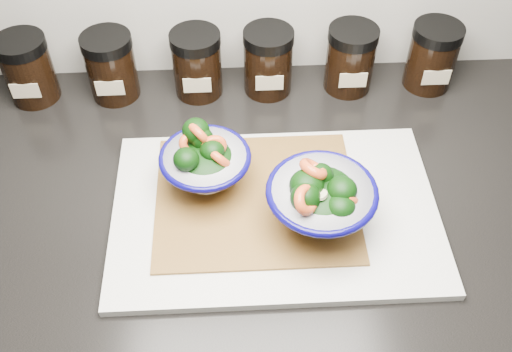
{
  "coord_description": "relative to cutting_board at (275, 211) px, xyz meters",
  "views": [
    {
      "loc": [
        -0.08,
        0.89,
        1.56
      ],
      "look_at": [
        -0.05,
        1.43,
        0.96
      ],
      "focal_mm": 42.0,
      "sensor_mm": 36.0,
      "label": 1
    }
  ],
  "objects": [
    {
      "name": "cabinet",
      "position": [
        0.02,
        0.03,
        -0.48
      ],
      "size": [
        3.43,
        0.58,
        0.86
      ],
      "primitive_type": "cube",
      "color": "black",
      "rests_on": "ground"
    },
    {
      "name": "spice_jar_e",
      "position": [
        0.14,
        0.27,
        0.05
      ],
      "size": [
        0.08,
        0.08,
        0.11
      ],
      "color": "black",
      "rests_on": "countertop"
    },
    {
      "name": "spice_jar_a",
      "position": [
        -0.38,
        0.27,
        0.05
      ],
      "size": [
        0.08,
        0.08,
        0.11
      ],
      "color": "black",
      "rests_on": "countertop"
    },
    {
      "name": "countertop",
      "position": [
        0.02,
        0.03,
        -0.03
      ],
      "size": [
        3.5,
        0.6,
        0.04
      ],
      "primitive_type": "cube",
      "color": "black",
      "rests_on": "cabinet"
    },
    {
      "name": "spice_jar_c",
      "position": [
        -0.11,
        0.27,
        0.05
      ],
      "size": [
        0.08,
        0.08,
        0.11
      ],
      "color": "black",
      "rests_on": "countertop"
    },
    {
      "name": "bowl_right",
      "position": [
        0.06,
        -0.03,
        0.06
      ],
      "size": [
        0.15,
        0.15,
        0.11
      ],
      "rotation": [
        0.0,
        0.0,
        -0.27
      ],
      "color": "white",
      "rests_on": "bamboo_mat"
    },
    {
      "name": "spice_jar_d",
      "position": [
        0.01,
        0.27,
        0.05
      ],
      "size": [
        0.08,
        0.08,
        0.11
      ],
      "color": "black",
      "rests_on": "countertop"
    },
    {
      "name": "spice_jar_b",
      "position": [
        -0.25,
        0.27,
        0.05
      ],
      "size": [
        0.08,
        0.08,
        0.11
      ],
      "color": "black",
      "rests_on": "countertop"
    },
    {
      "name": "spice_jar_f",
      "position": [
        0.28,
        0.27,
        0.05
      ],
      "size": [
        0.08,
        0.08,
        0.11
      ],
      "color": "black",
      "rests_on": "countertop"
    },
    {
      "name": "bamboo_mat",
      "position": [
        -0.03,
        0.02,
        0.01
      ],
      "size": [
        0.28,
        0.24,
        0.0
      ],
      "primitive_type": "cube",
      "color": "#A26F30",
      "rests_on": "cutting_board"
    },
    {
      "name": "bowl_left",
      "position": [
        -0.09,
        0.05,
        0.05
      ],
      "size": [
        0.13,
        0.13,
        0.1
      ],
      "rotation": [
        0.0,
        0.0,
        0.05
      ],
      "color": "white",
      "rests_on": "bamboo_mat"
    },
    {
      "name": "cutting_board",
      "position": [
        0.0,
        0.0,
        0.0
      ],
      "size": [
        0.45,
        0.3,
        0.01
      ],
      "primitive_type": "cube",
      "color": "silver",
      "rests_on": "countertop"
    }
  ]
}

